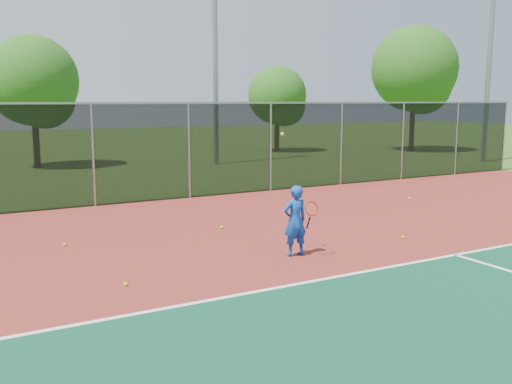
% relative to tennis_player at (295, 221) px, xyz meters
% --- Properties ---
extents(court_apron, '(30.00, 20.00, 0.02)m').
position_rel_tennis_player_xyz_m(court_apron, '(0.82, -2.57, -0.72)').
color(court_apron, maroon).
rests_on(court_apron, ground).
extents(fence_back, '(30.00, 0.06, 3.03)m').
position_rel_tennis_player_xyz_m(fence_back, '(0.82, 7.43, 0.83)').
color(fence_back, black).
rests_on(fence_back, court_apron).
extents(tennis_player, '(0.59, 0.59, 2.47)m').
position_rel_tennis_player_xyz_m(tennis_player, '(0.00, 0.00, 0.00)').
color(tennis_player, '#1243AF').
rests_on(tennis_player, court_apron).
extents(practice_ball_1, '(0.07, 0.07, 0.07)m').
position_rel_tennis_player_xyz_m(practice_ball_1, '(-3.89, 3.02, -0.68)').
color(practice_ball_1, '#D1E31A').
rests_on(practice_ball_1, court_apron).
extents(practice_ball_3, '(0.07, 0.07, 0.07)m').
position_rel_tennis_player_xyz_m(practice_ball_3, '(6.73, 3.77, -0.68)').
color(practice_ball_3, '#D1E31A').
rests_on(practice_ball_3, court_apron).
extents(practice_ball_4, '(0.07, 0.07, 0.07)m').
position_rel_tennis_player_xyz_m(practice_ball_4, '(-3.52, -0.23, -0.68)').
color(practice_ball_4, '#D1E31A').
rests_on(practice_ball_4, court_apron).
extents(practice_ball_5, '(0.07, 0.07, 0.07)m').
position_rel_tennis_player_xyz_m(practice_ball_5, '(-0.23, 2.89, -0.68)').
color(practice_ball_5, '#D1E31A').
rests_on(practice_ball_5, court_apron).
extents(practice_ball_7, '(0.07, 0.07, 0.07)m').
position_rel_tennis_player_xyz_m(practice_ball_7, '(2.90, -0.00, -0.68)').
color(practice_ball_7, '#D1E31A').
rests_on(practice_ball_7, court_apron).
extents(floodlight_n, '(0.90, 0.40, 11.58)m').
position_rel_tennis_player_xyz_m(floodlight_n, '(5.84, 16.09, 5.82)').
color(floodlight_n, gray).
rests_on(floodlight_n, ground).
extents(floodlight_ne, '(0.90, 0.40, 11.58)m').
position_rel_tennis_player_xyz_m(floodlight_ne, '(18.18, 10.38, 5.82)').
color(floodlight_ne, gray).
rests_on(floodlight_ne, ground).
extents(tree_back_left, '(4.13, 4.13, 6.07)m').
position_rel_tennis_player_xyz_m(tree_back_left, '(-2.02, 18.70, 3.07)').
color(tree_back_left, '#332412').
rests_on(tree_back_left, ground).
extents(tree_back_mid, '(3.54, 3.54, 5.20)m').
position_rel_tennis_player_xyz_m(tree_back_mid, '(12.15, 20.54, 2.52)').
color(tree_back_mid, '#332412').
rests_on(tree_back_mid, ground).
extents(tree_back_right, '(5.16, 5.16, 7.58)m').
position_rel_tennis_player_xyz_m(tree_back_right, '(19.57, 16.74, 4.03)').
color(tree_back_right, '#332412').
rests_on(tree_back_right, ground).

